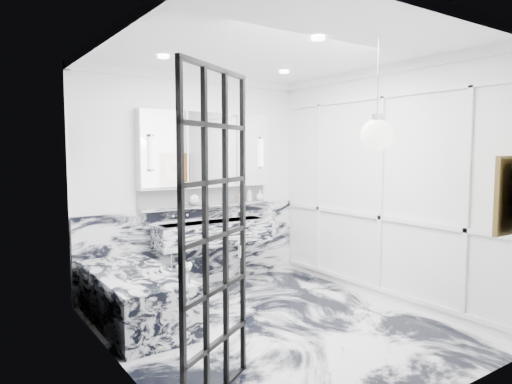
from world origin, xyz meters
TOP-DOWN VIEW (x-y plane):
  - floor at (0.00, 0.00)m, footprint 3.60×3.60m
  - ceiling at (0.00, 0.00)m, footprint 3.60×3.60m
  - wall_back at (0.00, 1.80)m, footprint 3.60×0.00m
  - wall_front at (0.00, -1.80)m, footprint 3.60×0.00m
  - wall_left at (-1.60, 0.00)m, footprint 0.00×3.60m
  - wall_right at (1.60, 0.00)m, footprint 0.00×3.60m
  - marble_clad_back at (0.00, 1.78)m, footprint 3.18×0.05m
  - marble_clad_left at (-1.59, 0.00)m, footprint 0.02×3.56m
  - panel_molding at (1.58, 0.00)m, footprint 0.03×3.40m
  - soap_bottle_a at (0.82, 1.71)m, footprint 0.10×0.10m
  - soap_bottle_b at (0.67, 1.71)m, footprint 0.08×0.08m
  - soap_bottle_c at (1.00, 1.71)m, footprint 0.13×0.13m
  - face_pot at (-0.05, 1.71)m, footprint 0.14×0.14m
  - amber_bottle at (0.64, 1.71)m, footprint 0.04×0.04m
  - flower_vase at (-0.97, 0.11)m, footprint 0.08×0.08m
  - crittall_door at (-1.16, -0.82)m, footprint 0.77×0.49m
  - pendant_light at (0.21, -1.10)m, footprint 0.26×0.26m
  - trough_sink at (0.15, 1.55)m, footprint 1.60×0.45m
  - ledge at (0.15, 1.72)m, footprint 1.90×0.14m
  - subway_tile at (0.15, 1.78)m, footprint 1.90×0.03m
  - mirror_cabinet at (0.15, 1.73)m, footprint 1.90×0.16m
  - sconce_left at (-0.67, 1.63)m, footprint 0.07×0.07m
  - sconce_right at (0.97, 1.63)m, footprint 0.07×0.07m
  - bathtub at (-1.18, 0.90)m, footprint 0.75×1.65m

SIDE VIEW (x-z plane):
  - floor at x=0.00m, z-range 0.00..0.00m
  - bathtub at x=-1.18m, z-range 0.00..0.55m
  - marble_clad_back at x=0.00m, z-range 0.00..1.05m
  - flower_vase at x=-0.97m, z-range 0.55..0.67m
  - trough_sink at x=0.15m, z-range 0.58..0.88m
  - ledge at x=0.15m, z-range 1.05..1.09m
  - amber_bottle at x=0.64m, z-range 1.09..1.19m
  - soap_bottle_c at x=1.00m, z-range 1.09..1.24m
  - face_pot at x=-0.05m, z-range 1.10..1.23m
  - soap_bottle_b at x=0.67m, z-range 1.09..1.25m
  - crittall_door at x=-1.16m, z-range 0.00..2.37m
  - soap_bottle_a at x=0.82m, z-range 1.09..1.29m
  - subway_tile at x=0.15m, z-range 1.09..1.32m
  - panel_molding at x=1.58m, z-range 0.15..2.45m
  - marble_clad_left at x=-1.59m, z-range 0.00..2.68m
  - wall_back at x=0.00m, z-range -0.40..3.20m
  - wall_front at x=0.00m, z-range -0.40..3.20m
  - wall_left at x=-1.60m, z-range -0.40..3.20m
  - wall_right at x=1.60m, z-range -0.40..3.20m
  - sconce_left at x=-0.67m, z-range 1.58..1.98m
  - sconce_right at x=0.97m, z-range 1.58..1.98m
  - mirror_cabinet at x=0.15m, z-range 1.32..2.32m
  - pendant_light at x=0.21m, z-range 1.80..2.06m
  - ceiling at x=0.00m, z-range 2.80..2.80m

